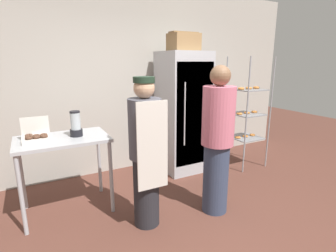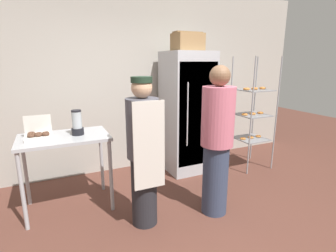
{
  "view_description": "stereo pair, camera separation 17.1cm",
  "coord_description": "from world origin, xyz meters",
  "px_view_note": "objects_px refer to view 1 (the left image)",
  "views": [
    {
      "loc": [
        -1.49,
        -1.93,
        1.77
      ],
      "look_at": [
        -0.06,
        0.76,
        1.01
      ],
      "focal_mm": 28.0,
      "sensor_mm": 36.0,
      "label": 1
    },
    {
      "loc": [
        -1.34,
        -2.01,
        1.77
      ],
      "look_at": [
        -0.06,
        0.76,
        1.01
      ],
      "focal_mm": 28.0,
      "sensor_mm": 36.0,
      "label": 2
    }
  ],
  "objects_px": {
    "baking_rack": "(247,113)",
    "refrigerator": "(183,112)",
    "blender_pitcher": "(76,125)",
    "person_baker": "(146,152)",
    "person_customer": "(217,141)",
    "cardboard_storage_box": "(184,42)",
    "donut_box": "(36,137)"
  },
  "relations": [
    {
      "from": "person_baker",
      "to": "refrigerator",
      "type": "bearing_deg",
      "value": 45.21
    },
    {
      "from": "blender_pitcher",
      "to": "person_customer",
      "type": "bearing_deg",
      "value": -30.62
    },
    {
      "from": "cardboard_storage_box",
      "to": "person_baker",
      "type": "distance_m",
      "value": 1.98
    },
    {
      "from": "baking_rack",
      "to": "person_baker",
      "type": "xyz_separation_m",
      "value": [
        -2.21,
        -0.81,
        -0.08
      ]
    },
    {
      "from": "blender_pitcher",
      "to": "person_baker",
      "type": "relative_size",
      "value": 0.18
    },
    {
      "from": "donut_box",
      "to": "person_customer",
      "type": "bearing_deg",
      "value": -24.07
    },
    {
      "from": "donut_box",
      "to": "cardboard_storage_box",
      "type": "relative_size",
      "value": 0.68
    },
    {
      "from": "baking_rack",
      "to": "refrigerator",
      "type": "bearing_deg",
      "value": 160.81
    },
    {
      "from": "cardboard_storage_box",
      "to": "person_baker",
      "type": "xyz_separation_m",
      "value": [
        -1.12,
        -1.1,
        -1.21
      ]
    },
    {
      "from": "refrigerator",
      "to": "baking_rack",
      "type": "relative_size",
      "value": 1.04
    },
    {
      "from": "baking_rack",
      "to": "blender_pitcher",
      "type": "height_order",
      "value": "baking_rack"
    },
    {
      "from": "refrigerator",
      "to": "donut_box",
      "type": "distance_m",
      "value": 2.21
    },
    {
      "from": "refrigerator",
      "to": "baking_rack",
      "type": "height_order",
      "value": "refrigerator"
    },
    {
      "from": "blender_pitcher",
      "to": "person_customer",
      "type": "distance_m",
      "value": 1.65
    },
    {
      "from": "baking_rack",
      "to": "donut_box",
      "type": "relative_size",
      "value": 6.35
    },
    {
      "from": "blender_pitcher",
      "to": "refrigerator",
      "type": "bearing_deg",
      "value": 15.19
    },
    {
      "from": "donut_box",
      "to": "person_customer",
      "type": "height_order",
      "value": "person_customer"
    },
    {
      "from": "refrigerator",
      "to": "person_customer",
      "type": "height_order",
      "value": "refrigerator"
    },
    {
      "from": "donut_box",
      "to": "person_baker",
      "type": "bearing_deg",
      "value": -34.56
    },
    {
      "from": "blender_pitcher",
      "to": "person_baker",
      "type": "bearing_deg",
      "value": -50.74
    },
    {
      "from": "blender_pitcher",
      "to": "cardboard_storage_box",
      "type": "bearing_deg",
      "value": 13.35
    },
    {
      "from": "blender_pitcher",
      "to": "person_customer",
      "type": "relative_size",
      "value": 0.17
    },
    {
      "from": "person_customer",
      "to": "person_baker",
      "type": "bearing_deg",
      "value": 170.99
    },
    {
      "from": "donut_box",
      "to": "blender_pitcher",
      "type": "relative_size",
      "value": 0.98
    },
    {
      "from": "blender_pitcher",
      "to": "donut_box",
      "type": "bearing_deg",
      "value": -177.8
    },
    {
      "from": "donut_box",
      "to": "cardboard_storage_box",
      "type": "bearing_deg",
      "value": 11.18
    },
    {
      "from": "baking_rack",
      "to": "cardboard_storage_box",
      "type": "height_order",
      "value": "cardboard_storage_box"
    },
    {
      "from": "cardboard_storage_box",
      "to": "baking_rack",
      "type": "bearing_deg",
      "value": -14.98
    },
    {
      "from": "person_baker",
      "to": "baking_rack",
      "type": "bearing_deg",
      "value": 20.11
    },
    {
      "from": "blender_pitcher",
      "to": "baking_rack",
      "type": "bearing_deg",
      "value": 2.22
    },
    {
      "from": "donut_box",
      "to": "baking_rack",
      "type": "bearing_deg",
      "value": 2.22
    },
    {
      "from": "refrigerator",
      "to": "blender_pitcher",
      "type": "bearing_deg",
      "value": -164.81
    }
  ]
}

